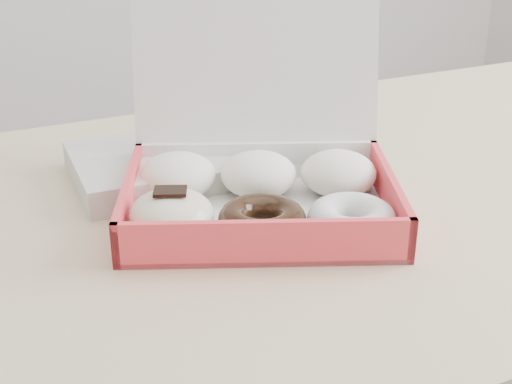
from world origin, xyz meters
name	(u,v)px	position (x,y,z in m)	size (l,w,h in m)	color
table	(385,225)	(0.00, 0.00, 0.67)	(1.20, 0.80, 0.75)	#D4BB8C
donut_box	(257,183)	(-0.21, -0.02, 0.79)	(0.41, 0.39, 0.23)	white
newspapers	(163,165)	(-0.29, 0.12, 0.77)	(0.23, 0.19, 0.04)	white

